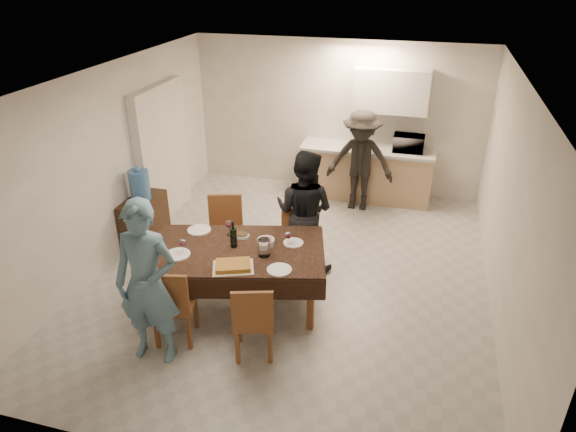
# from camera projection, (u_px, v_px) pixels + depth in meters

# --- Properties ---
(floor) EXTENTS (5.00, 6.00, 0.02)m
(floor) POSITION_uv_depth(u_px,v_px,m) (293.00, 273.00, 6.88)
(floor) COLOR #9E9F9A
(floor) RESTS_ON ground
(ceiling) EXTENTS (5.00, 6.00, 0.02)m
(ceiling) POSITION_uv_depth(u_px,v_px,m) (294.00, 77.00, 5.69)
(ceiling) COLOR white
(ceiling) RESTS_ON wall_back
(wall_back) EXTENTS (5.00, 0.02, 2.60)m
(wall_back) POSITION_uv_depth(u_px,v_px,m) (337.00, 117.00, 8.86)
(wall_back) COLOR silver
(wall_back) RESTS_ON floor
(wall_front) EXTENTS (5.00, 0.02, 2.60)m
(wall_front) POSITION_uv_depth(u_px,v_px,m) (188.00, 345.00, 3.71)
(wall_front) COLOR silver
(wall_front) RESTS_ON floor
(wall_left) EXTENTS (0.02, 6.00, 2.60)m
(wall_left) POSITION_uv_depth(u_px,v_px,m) (113.00, 165.00, 6.87)
(wall_left) COLOR silver
(wall_left) RESTS_ON floor
(wall_right) EXTENTS (0.02, 6.00, 2.60)m
(wall_right) POSITION_uv_depth(u_px,v_px,m) (510.00, 208.00, 5.70)
(wall_right) COLOR silver
(wall_right) RESTS_ON floor
(stub_partition) EXTENTS (0.15, 1.40, 2.10)m
(stub_partition) POSITION_uv_depth(u_px,v_px,m) (162.00, 153.00, 7.99)
(stub_partition) COLOR silver
(stub_partition) RESTS_ON floor
(kitchen_base_cabinet) EXTENTS (2.20, 0.60, 0.86)m
(kitchen_base_cabinet) POSITION_uv_depth(u_px,v_px,m) (366.00, 174.00, 8.84)
(kitchen_base_cabinet) COLOR tan
(kitchen_base_cabinet) RESTS_ON floor
(kitchen_worktop) EXTENTS (2.24, 0.64, 0.05)m
(kitchen_worktop) POSITION_uv_depth(u_px,v_px,m) (368.00, 149.00, 8.64)
(kitchen_worktop) COLOR #B1B2AD
(kitchen_worktop) RESTS_ON kitchen_base_cabinet
(upper_cabinet) EXTENTS (1.20, 0.34, 0.70)m
(upper_cabinet) POSITION_uv_depth(u_px,v_px,m) (392.00, 91.00, 8.25)
(upper_cabinet) COLOR silver
(upper_cabinet) RESTS_ON wall_back
(dining_table) EXTENTS (2.22, 1.62, 0.78)m
(dining_table) POSITION_uv_depth(u_px,v_px,m) (237.00, 252.00, 5.94)
(dining_table) COLOR black
(dining_table) RESTS_ON floor
(chair_near_left) EXTENTS (0.52, 0.52, 0.52)m
(chair_near_left) POSITION_uv_depth(u_px,v_px,m) (169.00, 299.00, 5.39)
(chair_near_left) COLOR brown
(chair_near_left) RESTS_ON floor
(chair_near_right) EXTENTS (0.52, 0.53, 0.50)m
(chair_near_right) POSITION_uv_depth(u_px,v_px,m) (251.00, 315.00, 5.20)
(chair_near_right) COLOR brown
(chair_near_right) RESTS_ON floor
(chair_far_left) EXTENTS (0.56, 0.57, 0.54)m
(chair_far_left) POSITION_uv_depth(u_px,v_px,m) (222.00, 231.00, 6.67)
(chair_far_left) COLOR brown
(chair_far_left) RESTS_ON floor
(chair_far_right) EXTENTS (0.47, 0.47, 0.50)m
(chair_far_right) POSITION_uv_depth(u_px,v_px,m) (289.00, 243.00, 6.49)
(chair_far_right) COLOR brown
(chair_far_right) RESTS_ON floor
(console) EXTENTS (0.39, 0.78, 0.72)m
(console) POSITION_uv_depth(u_px,v_px,m) (145.00, 221.00, 7.44)
(console) COLOR #311E10
(console) RESTS_ON floor
(water_jug) EXTENTS (0.28, 0.28, 0.43)m
(water_jug) POSITION_uv_depth(u_px,v_px,m) (140.00, 185.00, 7.18)
(water_jug) COLOR #4A87CB
(water_jug) RESTS_ON console
(wine_bottle) EXTENTS (0.08, 0.08, 0.33)m
(wine_bottle) POSITION_uv_depth(u_px,v_px,m) (233.00, 234.00, 5.90)
(wine_bottle) COLOR black
(wine_bottle) RESTS_ON dining_table
(water_pitcher) EXTENTS (0.13, 0.13, 0.21)m
(water_pitcher) POSITION_uv_depth(u_px,v_px,m) (264.00, 248.00, 5.75)
(water_pitcher) COLOR white
(water_pitcher) RESTS_ON dining_table
(savoury_tart) EXTENTS (0.53, 0.47, 0.05)m
(savoury_tart) POSITION_uv_depth(u_px,v_px,m) (233.00, 266.00, 5.56)
(savoury_tart) COLOR #A87D31
(savoury_tart) RESTS_ON dining_table
(salad_bowl) EXTENTS (0.20, 0.20, 0.08)m
(salad_bowl) POSITION_uv_depth(u_px,v_px,m) (266.00, 242.00, 5.99)
(salad_bowl) COLOR white
(salad_bowl) RESTS_ON dining_table
(mushroom_dish) EXTENTS (0.19, 0.19, 0.03)m
(mushroom_dish) POSITION_uv_depth(u_px,v_px,m) (241.00, 236.00, 6.16)
(mushroom_dish) COLOR white
(mushroom_dish) RESTS_ON dining_table
(wine_glass_a) EXTENTS (0.08, 0.08, 0.19)m
(wine_glass_a) POSITION_uv_depth(u_px,v_px,m) (183.00, 246.00, 5.79)
(wine_glass_a) COLOR white
(wine_glass_a) RESTS_ON dining_table
(wine_glass_b) EXTENTS (0.08, 0.08, 0.18)m
(wine_glass_b) POSITION_uv_depth(u_px,v_px,m) (288.00, 238.00, 5.97)
(wine_glass_b) COLOR white
(wine_glass_b) RESTS_ON dining_table
(wine_glass_c) EXTENTS (0.09, 0.09, 0.21)m
(wine_glass_c) POSITION_uv_depth(u_px,v_px,m) (229.00, 227.00, 6.18)
(wine_glass_c) COLOR white
(wine_glass_c) RESTS_ON dining_table
(plate_near_left) EXTENTS (0.29, 0.29, 0.02)m
(plate_near_left) POSITION_uv_depth(u_px,v_px,m) (177.00, 255.00, 5.80)
(plate_near_left) COLOR white
(plate_near_left) RESTS_ON dining_table
(plate_near_right) EXTENTS (0.27, 0.27, 0.02)m
(plate_near_right) POSITION_uv_depth(u_px,v_px,m) (279.00, 270.00, 5.52)
(plate_near_right) COLOR white
(plate_near_right) RESTS_ON dining_table
(plate_far_left) EXTENTS (0.29, 0.29, 0.02)m
(plate_far_left) POSITION_uv_depth(u_px,v_px,m) (199.00, 230.00, 6.31)
(plate_far_left) COLOR white
(plate_far_left) RESTS_ON dining_table
(plate_far_right) EXTENTS (0.24, 0.24, 0.01)m
(plate_far_right) POSITION_uv_depth(u_px,v_px,m) (293.00, 243.00, 6.03)
(plate_far_right) COLOR white
(plate_far_right) RESTS_ON dining_table
(microwave) EXTENTS (0.49, 0.34, 0.27)m
(microwave) POSITION_uv_depth(u_px,v_px,m) (409.00, 143.00, 8.41)
(microwave) COLOR silver
(microwave) RESTS_ON kitchen_worktop
(person_near) EXTENTS (0.69, 0.48, 1.80)m
(person_near) POSITION_uv_depth(u_px,v_px,m) (147.00, 284.00, 5.09)
(person_near) COLOR slate
(person_near) RESTS_ON floor
(person_far) EXTENTS (0.91, 0.76, 1.67)m
(person_far) POSITION_uv_depth(u_px,v_px,m) (304.00, 211.00, 6.67)
(person_far) COLOR black
(person_far) RESTS_ON floor
(person_kitchen) EXTENTS (1.08, 0.62, 1.67)m
(person_kitchen) POSITION_uv_depth(u_px,v_px,m) (360.00, 161.00, 8.29)
(person_kitchen) COLOR black
(person_kitchen) RESTS_ON floor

